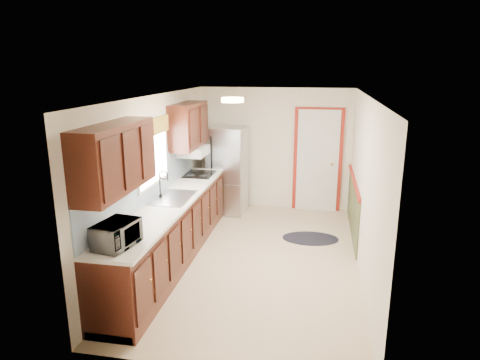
% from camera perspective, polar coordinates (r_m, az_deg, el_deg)
% --- Properties ---
extents(room_shell, '(3.20, 5.20, 2.52)m').
position_cam_1_polar(room_shell, '(6.12, 2.17, -0.17)').
color(room_shell, beige).
rests_on(room_shell, ground).
extents(kitchen_run, '(0.63, 4.00, 2.20)m').
position_cam_1_polar(kitchen_run, '(6.26, -9.55, -3.76)').
color(kitchen_run, '#37140C').
rests_on(kitchen_run, ground).
extents(back_wall_trim, '(1.12, 2.30, 2.08)m').
position_cam_1_polar(back_wall_trim, '(8.28, 11.24, 1.35)').
color(back_wall_trim, maroon).
rests_on(back_wall_trim, ground).
extents(ceiling_fixture, '(0.30, 0.30, 0.06)m').
position_cam_1_polar(ceiling_fixture, '(5.78, -1.01, 10.63)').
color(ceiling_fixture, '#FFD88C').
rests_on(ceiling_fixture, room_shell).
extents(microwave, '(0.35, 0.53, 0.33)m').
position_cam_1_polar(microwave, '(4.72, -16.17, -6.64)').
color(microwave, white).
rests_on(microwave, kitchen_run).
extents(refrigerator, '(0.74, 0.73, 1.68)m').
position_cam_1_polar(refrigerator, '(8.32, -1.65, 1.33)').
color(refrigerator, '#B7B7BC').
rests_on(refrigerator, ground).
extents(rug, '(0.97, 0.67, 0.01)m').
position_cam_1_polar(rug, '(7.31, 9.37, -7.68)').
color(rug, black).
rests_on(rug, ground).
extents(cooktop, '(0.48, 0.58, 0.02)m').
position_cam_1_polar(cooktop, '(7.58, -5.43, 0.78)').
color(cooktop, black).
rests_on(cooktop, kitchen_run).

